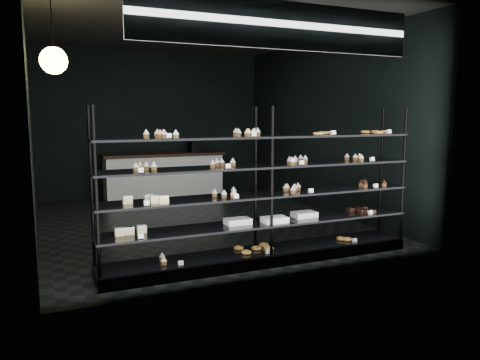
{
  "coord_description": "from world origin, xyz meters",
  "views": [
    {
      "loc": [
        -2.45,
        -7.45,
        1.82
      ],
      "look_at": [
        -0.02,
        -1.9,
        0.96
      ],
      "focal_mm": 35.0,
      "sensor_mm": 36.0,
      "label": 1
    }
  ],
  "objects": [
    {
      "name": "room",
      "position": [
        0.0,
        0.0,
        1.6
      ],
      "size": [
        5.01,
        6.01,
        3.2
      ],
      "color": "black",
      "rests_on": "ground"
    },
    {
      "name": "display_shelf",
      "position": [
        0.02,
        -2.45,
        0.63
      ],
      "size": [
        4.0,
        0.5,
        1.91
      ],
      "color": "black",
      "rests_on": "room"
    },
    {
      "name": "signage",
      "position": [
        0.0,
        -2.93,
        2.75
      ],
      "size": [
        3.3,
        0.05,
        0.5
      ],
      "color": "#0D0F45",
      "rests_on": "room"
    },
    {
      "name": "pendant_lamp",
      "position": [
        -2.2,
        -1.33,
        2.45
      ],
      "size": [
        0.32,
        0.32,
        0.89
      ],
      "color": "black",
      "rests_on": "room"
    },
    {
      "name": "service_counter",
      "position": [
        0.1,
        2.5,
        0.5
      ],
      "size": [
        2.62,
        0.65,
        1.23
      ],
      "color": "white",
      "rests_on": "room"
    }
  ]
}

